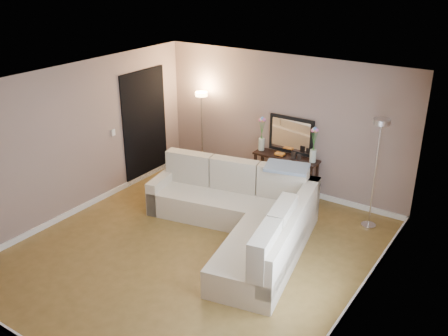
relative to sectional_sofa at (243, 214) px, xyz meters
The scene contains 22 objects.
floor 0.99m from the sectional_sofa, 112.43° to the right, with size 5.00×5.50×0.01m, color olive.
ceiling 2.42m from the sectional_sofa, 112.43° to the right, with size 5.00×5.50×0.01m, color white.
wall_back 2.16m from the sectional_sofa, 100.29° to the left, with size 5.00×0.02×2.60m, color gray.
wall_front 3.74m from the sectional_sofa, 95.52° to the right, with size 5.00×0.02×2.60m, color gray.
wall_left 3.12m from the sectional_sofa, 163.56° to the right, with size 0.02×5.50×2.60m, color gray.
wall_right 2.50m from the sectional_sofa, 21.31° to the right, with size 0.02×5.50×2.60m, color gray.
baseboard_back 1.95m from the sectional_sofa, 100.43° to the left, with size 5.00×0.03×0.10m, color white.
baseboard_left 2.97m from the sectional_sofa, 163.42° to the right, with size 0.03×5.50×0.10m, color white.
baseboard_right 2.32m from the sectional_sofa, 21.54° to the right, with size 0.03×5.50×0.10m, color white.
doorway 3.04m from the sectional_sofa, 163.15° to the left, with size 0.02×1.20×2.20m, color black.
switch_plate 2.95m from the sectional_sofa, behind, with size 0.02×0.08×0.12m, color white.
sectional_sofa is the anchor object (origin of this frame).
throw_blanket 1.05m from the sectional_sofa, 65.78° to the left, with size 0.71×0.41×0.05m, color #7F8FA3.
console_table 1.70m from the sectional_sofa, 96.74° to the left, with size 1.25×0.34×0.77m.
leaning_mirror 2.01m from the sectional_sofa, 93.81° to the left, with size 0.89×0.05×0.69m.
table_decor 1.72m from the sectional_sofa, 94.40° to the left, with size 0.53×0.12×0.13m.
flower_vase_left 1.94m from the sectional_sofa, 111.14° to the left, with size 0.14×0.12×0.66m.
flower_vase_right 1.87m from the sectional_sofa, 76.45° to the left, with size 0.14×0.12×0.66m.
floor_lamp_lit 2.76m from the sectional_sofa, 140.57° to the left, with size 0.31×0.31×1.71m.
floor_lamp_unlit 2.34m from the sectional_sofa, 40.37° to the left, with size 0.34×0.34×1.88m.
charcoal_rug 2.44m from the sectional_sofa, 146.45° to the left, with size 1.12×0.84×0.01m, color black.
black_bag 2.48m from the sectional_sofa, 151.18° to the left, with size 0.32×0.22×0.20m, color black.
Camera 1 is at (4.03, -5.22, 4.21)m, focal length 40.00 mm.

